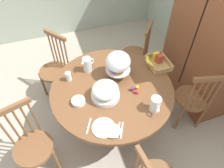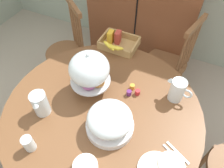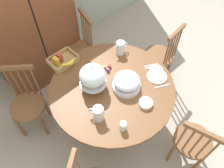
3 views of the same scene
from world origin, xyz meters
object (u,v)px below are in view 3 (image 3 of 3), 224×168
Objects in this scene: windsor_chair_host_seat at (80,49)px; cereal_basket at (63,61)px; windsor_chair_far_side at (160,56)px; pastry_stand_with_dome at (93,76)px; china_plate_large at (157,76)px; cereal_bowl at (146,103)px; milk_pitcher at (120,48)px; orange_juice_pitcher at (98,114)px; china_plate_small at (156,69)px; drinking_glass at (123,126)px; wooden_armoire at (25,17)px; windsor_chair_near_window at (28,105)px; dining_table at (112,96)px; windsor_chair_facing_door at (192,142)px; fruit_platter_covered at (127,82)px.

cereal_basket is at bearing -144.80° from windsor_chair_host_seat.
windsor_chair_far_side is 2.83× the size of pastry_stand_with_dome.
windsor_chair_host_seat is 4.43× the size of china_plate_large.
windsor_chair_host_seat reaches higher than cereal_bowl.
windsor_chair_far_side is 1.22m from pastry_stand_with_dome.
milk_pitcher is (0.16, -0.64, 0.36)m from windsor_chair_host_seat.
orange_juice_pitcher is 0.91m from milk_pitcher.
cereal_basket is at bearing 131.02° from china_plate_small.
china_plate_small is 1.07× the size of cereal_bowl.
china_plate_small is 0.48m from cereal_bowl.
windsor_chair_host_seat is 6.50× the size of china_plate_small.
drinking_glass is (-0.35, -0.03, 0.03)m from cereal_bowl.
cereal_basket is 2.87× the size of drinking_glass.
windsor_chair_host_seat is (0.43, -0.41, -0.53)m from wooden_armoire.
dining_table is at bearing -40.21° from windsor_chair_near_window.
windsor_chair_host_seat is at bearing 90.21° from windsor_chair_facing_door.
windsor_chair_host_seat is 1.18m from china_plate_small.
milk_pitcher is at bearing 82.99° from windsor_chair_facing_door.
pastry_stand_with_dome is 1.95× the size of orange_juice_pitcher.
windsor_chair_far_side is 6.50× the size of china_plate_small.
orange_juice_pitcher is 1.26× the size of cereal_bowl.
wooden_armoire is at bearing 111.77° from china_plate_large.
china_plate_small is at bearing 1.00° from orange_juice_pitcher.
windsor_chair_host_seat is at bearing 103.24° from china_plate_small.
windsor_chair_host_seat reaches higher than cereal_basket.
cereal_bowl is at bearing 107.17° from windsor_chair_facing_door.
windsor_chair_far_side reaches higher than cereal_bowl.
orange_juice_pitcher reaches higher than cereal_bowl.
windsor_chair_near_window is at bearing 129.42° from cereal_bowl.
wooden_armoire reaches higher than milk_pitcher.
dining_table is 0.98m from windsor_chair_facing_door.
china_plate_large is (0.64, -0.87, -0.04)m from cereal_basket.
windsor_chair_near_window reaches higher than dining_table.
china_plate_large is at bearing -85.65° from milk_pitcher.
china_plate_large is 0.39m from cereal_bowl.
windsor_chair_facing_door is 2.83× the size of pastry_stand_with_dome.
china_plate_large is at bearing 14.83° from drinking_glass.
fruit_platter_covered is (-0.16, 0.83, 0.37)m from windsor_chair_facing_door.
windsor_chair_near_window is at bearing 122.75° from windsor_chair_facing_door.
drinking_glass reaches higher than china_plate_large.
cereal_basket reaches higher than dining_table.
windsor_chair_near_window is 1.53m from china_plate_small.
milk_pitcher reaches higher than dining_table.
drinking_glass is at bearing -69.29° from orange_juice_pitcher.
windsor_chair_near_window is 3.25× the size of fruit_platter_covered.
pastry_stand_with_dome is 0.38m from orange_juice_pitcher.
windsor_chair_near_window and windsor_chair_host_seat have the same top height.
pastry_stand_with_dome is at bearing 141.39° from dining_table.
orange_juice_pitcher is at bearing 176.39° from china_plate_large.
orange_juice_pitcher is (-0.20, -0.31, -0.12)m from pastry_stand_with_dome.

